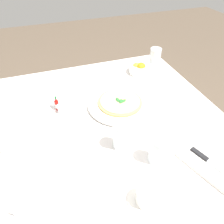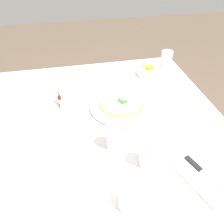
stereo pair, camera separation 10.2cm
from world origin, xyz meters
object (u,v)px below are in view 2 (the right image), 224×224
(hot_sauce_bottle, at_px, (60,100))
(pepper_shaker, at_px, (58,98))
(water_glass_near_right, at_px, (166,61))
(napkin_folded, at_px, (202,175))
(pizza, at_px, (122,102))
(dinner_knife, at_px, (204,173))
(pizza_plate, at_px, (122,104))
(water_glass_right_edge, at_px, (148,155))
(coffee_cup_left_edge, at_px, (6,134))
(menu_card, at_px, (11,201))
(water_glass_center_back, at_px, (114,137))
(citrus_bowl, at_px, (149,71))
(salt_shaker, at_px, (62,104))
(coffee_cup_back_corner, at_px, (129,200))

(hot_sauce_bottle, height_order, pepper_shaker, hot_sauce_bottle)
(water_glass_near_right, distance_m, napkin_folded, 0.82)
(napkin_folded, bearing_deg, pizza, -175.71)
(pizza, distance_m, dinner_knife, 0.51)
(pizza_plate, relative_size, water_glass_right_edge, 2.82)
(coffee_cup_left_edge, relative_size, menu_card, 1.57)
(pizza_plate, bearing_deg, pepper_shaker, -107.09)
(pizza_plate, bearing_deg, coffee_cup_left_edge, -77.59)
(napkin_folded, relative_size, menu_card, 3.02)
(water_glass_center_back, xyz_separation_m, pepper_shaker, (-0.36, -0.23, -0.03))
(water_glass_right_edge, height_order, water_glass_near_right, water_glass_near_right)
(water_glass_right_edge, xyz_separation_m, water_glass_center_back, (-0.11, -0.11, 0.00))
(pizza_plate, distance_m, water_glass_right_edge, 0.38)
(pizza_plate, height_order, water_glass_right_edge, water_glass_right_edge)
(menu_card, bearing_deg, water_glass_near_right, 67.57)
(pepper_shaker, xyz_separation_m, menu_card, (0.54, -0.16, 0.00))
(water_glass_center_back, relative_size, citrus_bowl, 0.84)
(dinner_knife, xyz_separation_m, pepper_shaker, (-0.57, -0.53, 0.00))
(salt_shaker, relative_size, menu_card, 0.68)
(water_glass_right_edge, relative_size, menu_card, 1.47)
(pizza, distance_m, salt_shaker, 0.31)
(pepper_shaker, distance_m, menu_card, 0.57)
(water_glass_right_edge, relative_size, pepper_shaker, 2.17)
(pizza_plate, bearing_deg, water_glass_right_edge, 2.09)
(napkin_folded, relative_size, citrus_bowl, 1.67)
(pizza_plate, relative_size, dinner_knife, 1.81)
(pizza, relative_size, water_glass_right_edge, 1.92)
(coffee_cup_back_corner, height_order, pepper_shaker, coffee_cup_back_corner)
(pizza_plate, bearing_deg, menu_card, -47.48)
(pizza_plate, xyz_separation_m, pepper_shaker, (-0.10, -0.33, 0.01))
(pizza_plate, xyz_separation_m, water_glass_center_back, (0.26, -0.10, 0.04))
(coffee_cup_back_corner, height_order, water_glass_near_right, water_glass_near_right)
(coffee_cup_back_corner, distance_m, napkin_folded, 0.30)
(water_glass_near_right, relative_size, salt_shaker, 2.19)
(pepper_shaker, bearing_deg, hot_sauce_bottle, 19.65)
(dinner_knife, bearing_deg, pepper_shaker, -157.10)
(water_glass_near_right, bearing_deg, pizza_plate, -48.63)
(napkin_folded, height_order, citrus_bowl, citrus_bowl)
(pizza_plate, xyz_separation_m, water_glass_near_right, (-0.33, 0.38, 0.04))
(coffee_cup_left_edge, xyz_separation_m, pepper_shaker, (-0.22, 0.23, -0.01))
(coffee_cup_left_edge, xyz_separation_m, menu_card, (0.32, 0.07, -0.00))
(pizza, xyz_separation_m, hot_sauce_bottle, (-0.07, -0.32, 0.01))
(dinner_knife, distance_m, hot_sauce_bottle, 0.75)
(pizza_plate, distance_m, dinner_knife, 0.51)
(dinner_knife, relative_size, menu_card, 2.29)
(water_glass_right_edge, distance_m, napkin_folded, 0.21)
(hot_sauce_bottle, xyz_separation_m, menu_card, (0.52, -0.17, -0.00))
(dinner_knife, bearing_deg, pizza_plate, -176.81)
(water_glass_center_back, distance_m, citrus_bowl, 0.64)
(pizza_plate, bearing_deg, water_glass_near_right, 131.37)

